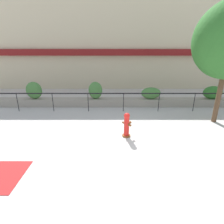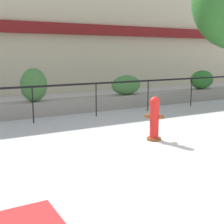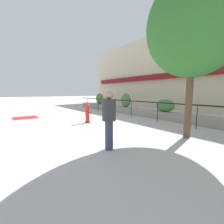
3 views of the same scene
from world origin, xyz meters
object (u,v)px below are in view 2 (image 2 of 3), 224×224
(hedge_bush_3, at_px, (202,80))
(fire_hydrant, at_px, (154,118))
(hedge_bush_2, at_px, (126,85))
(hedge_bush_1, at_px, (34,85))

(hedge_bush_3, distance_m, fire_hydrant, 7.48)
(hedge_bush_2, height_order, fire_hydrant, hedge_bush_2)
(hedge_bush_3, xyz_separation_m, fire_hydrant, (-6.02, -4.42, -0.37))
(hedge_bush_3, bearing_deg, fire_hydrant, -143.76)
(hedge_bush_2, bearing_deg, hedge_bush_1, 180.00)
(hedge_bush_2, xyz_separation_m, fire_hydrant, (-1.94, -4.42, -0.33))
(hedge_bush_2, bearing_deg, fire_hydrant, -113.75)
(hedge_bush_3, bearing_deg, hedge_bush_2, 180.00)
(hedge_bush_2, relative_size, hedge_bush_3, 1.00)
(hedge_bush_1, xyz_separation_m, hedge_bush_2, (3.66, 0.00, -0.18))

